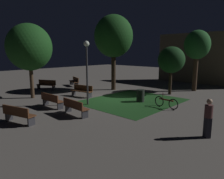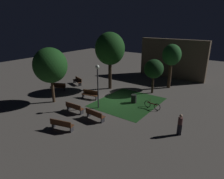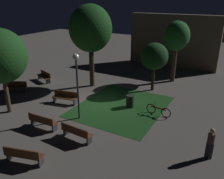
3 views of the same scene
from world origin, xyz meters
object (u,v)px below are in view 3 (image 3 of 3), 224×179
object	(u,v)px
lamp_post_plaza_east	(77,75)
trash_bin	(130,101)
bicycle	(158,110)
bench_front_right	(43,121)
bench_front_left	(76,132)
pedestrian	(210,143)
bench_lawn_edge	(65,97)
tree_lawn_side	(90,29)
tree_back_left	(0,56)
bench_near_trees	(44,76)
bench_corner	(15,87)
tree_back_right	(176,37)
bench_by_lamp	(23,155)
tree_left_canopy	(154,57)

from	to	relation	value
lamp_post_plaza_east	trash_bin	distance (m)	4.39
trash_bin	bicycle	size ratio (longest dim) A/B	0.51
bicycle	bench_front_right	bearing A→B (deg)	-137.74
bench_front_right	lamp_post_plaza_east	bearing A→B (deg)	61.40
bench_front_left	pedestrian	bearing A→B (deg)	16.10
bench_front_right	bench_lawn_edge	bearing A→B (deg)	108.64
bench_front_left	bench_lawn_edge	size ratio (longest dim) A/B	0.98
bench_front_right	lamp_post_plaza_east	xyz separation A→B (m)	(1.09, 2.01, 2.35)
tree_lawn_side	trash_bin	size ratio (longest dim) A/B	7.70
bench_front_right	tree_back_left	distance (m)	4.79
pedestrian	bench_near_trees	bearing A→B (deg)	163.70
bench_front_left	bench_corner	bearing A→B (deg)	160.18
pedestrian	bench_lawn_edge	bearing A→B (deg)	171.39
tree_back_left	lamp_post_plaza_east	bearing A→B (deg)	18.61
bench_front_left	trash_bin	bearing A→B (deg)	81.38
pedestrian	tree_back_right	bearing A→B (deg)	114.57
bench_near_trees	tree_lawn_side	world-z (taller)	tree_lawn_side
bench_by_lamp	tree_back_right	xyz separation A→B (m)	(2.73, 14.42, 3.45)
bicycle	tree_back_right	bearing A→B (deg)	98.63
bench_corner	lamp_post_plaza_east	distance (m)	7.44
pedestrian	tree_lawn_side	bearing A→B (deg)	152.08
tree_back_right	bicycle	xyz separation A→B (m)	(1.05, -6.93, -3.59)
tree_lawn_side	trash_bin	world-z (taller)	tree_lawn_side
bench_lawn_edge	lamp_post_plaza_east	bearing A→B (deg)	-30.75
bench_lawn_edge	tree_back_left	world-z (taller)	tree_back_left
bench_front_left	bench_by_lamp	xyz separation A→B (m)	(-0.91, -2.69, 0.00)
bench_near_trees	bicycle	xyz separation A→B (m)	(11.06, -1.29, -0.14)
bench_by_lamp	trash_bin	bearing A→B (deg)	77.77
bench_front_left	tree_back_right	size ratio (longest dim) A/B	0.35
bench_by_lamp	bench_near_trees	xyz separation A→B (m)	(-7.28, 8.77, 0.00)
bicycle	pedestrian	xyz separation A→B (m)	(3.47, -2.96, 0.51)
tree_back_right	lamp_post_plaza_east	world-z (taller)	tree_back_right
tree_lawn_side	tree_back_right	xyz separation A→B (m)	(5.63, 4.51, -0.81)
bench_front_right	tree_left_canopy	bearing A→B (deg)	68.75
trash_bin	bicycle	bearing A→B (deg)	-6.49
tree_lawn_side	bicycle	size ratio (longest dim) A/B	3.94
bench_front_left	tree_lawn_side	size ratio (longest dim) A/B	0.27
bench_front_right	tree_back_left	bearing A→B (deg)	172.31
trash_bin	tree_back_right	bearing A→B (deg)	81.03
bench_by_lamp	bicycle	bearing A→B (deg)	63.20
tree_back_left	bicycle	size ratio (longest dim) A/B	3.23
bench_near_trees	bench_lawn_edge	xyz separation A→B (m)	(4.66, -2.75, 0.00)
pedestrian	tree_left_canopy	bearing A→B (deg)	127.51
bench_lawn_edge	tree_back_left	distance (m)	4.93
tree_back_right	pedestrian	world-z (taller)	tree_back_right
bench_by_lamp	tree_back_left	distance (m)	6.73
bench_lawn_edge	bicycle	xyz separation A→B (m)	(6.40, 1.47, -0.14)
tree_back_right	bench_front_left	bearing A→B (deg)	-98.82
bench_by_lamp	bench_near_trees	world-z (taller)	same
bench_front_right	lamp_post_plaza_east	distance (m)	3.28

